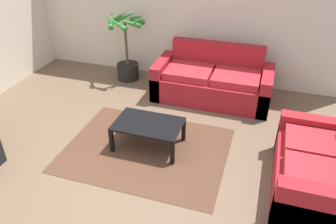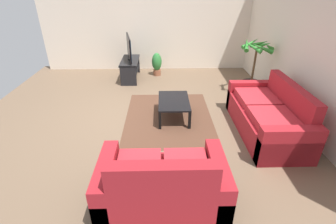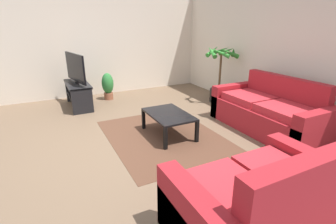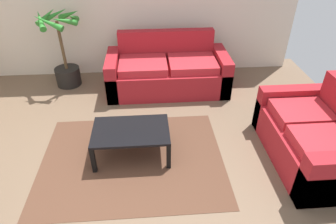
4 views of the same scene
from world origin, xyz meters
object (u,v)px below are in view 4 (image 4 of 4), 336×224
(coffee_table, at_px, (131,133))
(potted_palm, at_px, (64,56))
(couch_main, at_px, (168,72))
(couch_loveseat, at_px, (315,139))

(coffee_table, xyz_separation_m, potted_palm, (-1.14, 1.90, 0.21))
(couch_main, height_order, couch_loveseat, same)
(coffee_table, relative_size, potted_palm, 0.70)
(couch_main, xyz_separation_m, potted_palm, (-1.70, 0.27, 0.23))
(couch_loveseat, xyz_separation_m, coffee_table, (-2.16, 0.23, 0.03))
(couch_main, bearing_deg, potted_palm, 171.02)
(couch_main, bearing_deg, coffee_table, -108.99)
(couch_main, height_order, potted_palm, potted_palm)
(coffee_table, bearing_deg, couch_main, 71.01)
(couch_main, distance_m, coffee_table, 1.73)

